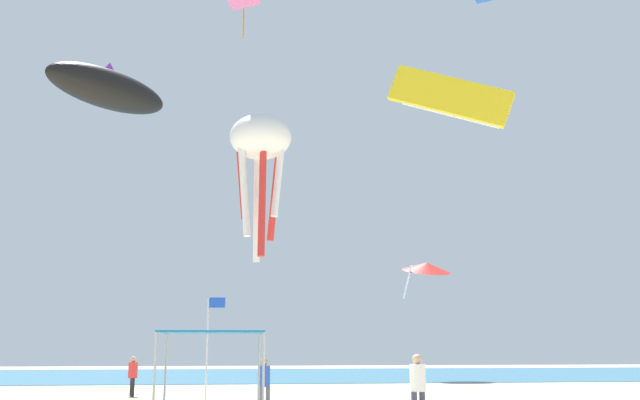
{
  "coord_description": "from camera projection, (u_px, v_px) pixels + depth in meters",
  "views": [
    {
      "loc": [
        -3.27,
        -20.83,
        2.14
      ],
      "look_at": [
        0.61,
        11.29,
        8.63
      ],
      "focal_mm": 40.54,
      "sensor_mm": 36.0,
      "label": 1
    }
  ],
  "objects": [
    {
      "name": "ocean_strip",
      "position": [
        276.0,
        375.0,
        51.85
      ],
      "size": [
        110.0,
        25.2,
        0.03
      ],
      "primitive_type": "cube",
      "color": "teal",
      "rests_on": "ground"
    },
    {
      "name": "person_leftmost",
      "position": [
        264.0,
        380.0,
        23.84
      ],
      "size": [
        0.43,
        0.4,
        1.7
      ],
      "rotation": [
        0.0,
        0.0,
        3.54
      ],
      "color": "slate",
      "rests_on": "ground"
    },
    {
      "name": "kite_parafoil_yellow",
      "position": [
        450.0,
        97.0,
        36.27
      ],
      "size": [
        6.0,
        2.8,
        3.84
      ],
      "rotation": [
        0.0,
        0.0,
        5.87
      ],
      "color": "yellow"
    },
    {
      "name": "person_near_tent",
      "position": [
        133.0,
        373.0,
        30.38
      ],
      "size": [
        0.39,
        0.43,
        1.65
      ],
      "rotation": [
        0.0,
        0.0,
        1.85
      ],
      "color": "black",
      "rests_on": "ground"
    },
    {
      "name": "kite_inflatable_black",
      "position": [
        108.0,
        89.0,
        30.78
      ],
      "size": [
        5.52,
        5.44,
        2.27
      ],
      "rotation": [
        0.0,
        0.0,
        0.77
      ],
      "color": "black"
    },
    {
      "name": "kite_diamond_pink",
      "position": [
        244.0,
        2.0,
        36.95
      ],
      "size": [
        1.79,
        1.81,
        2.28
      ],
      "rotation": [
        0.0,
        0.0,
        1.38
      ],
      "color": "pink"
    },
    {
      "name": "kite_octopus_white",
      "position": [
        260.0,
        145.0,
        30.87
      ],
      "size": [
        3.48,
        3.48,
        6.23
      ],
      "rotation": [
        0.0,
        0.0,
        5.86
      ],
      "color": "white"
    },
    {
      "name": "canopy_tent",
      "position": [
        212.0,
        335.0,
        21.35
      ],
      "size": [
        2.99,
        3.39,
        2.53
      ],
      "color": "#B2B2B7",
      "rests_on": "ground"
    },
    {
      "name": "person_central",
      "position": [
        418.0,
        382.0,
        20.12
      ],
      "size": [
        0.45,
        0.45,
        1.87
      ],
      "rotation": [
        0.0,
        0.0,
        3.74
      ],
      "color": "#33384C",
      "rests_on": "ground"
    },
    {
      "name": "banner_flag",
      "position": [
        209.0,
        341.0,
        24.76
      ],
      "size": [
        0.61,
        0.06,
        3.74
      ],
      "color": "silver",
      "rests_on": "ground"
    },
    {
      "name": "kite_delta_red",
      "position": [
        427.0,
        267.0,
        46.24
      ],
      "size": [
        3.49,
        3.53,
        2.67
      ],
      "rotation": [
        0.0,
        0.0,
        0.13
      ],
      "color": "red"
    }
  ]
}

